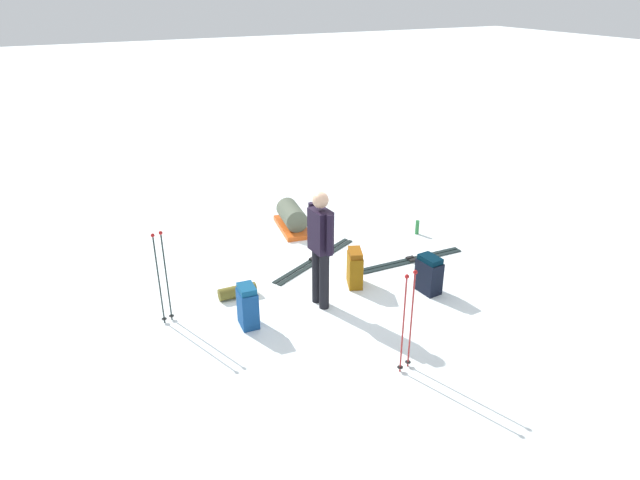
{
  "coord_description": "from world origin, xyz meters",
  "views": [
    {
      "loc": [
        3.33,
        6.74,
        4.2
      ],
      "look_at": [
        0.0,
        0.0,
        0.7
      ],
      "focal_mm": 31.34,
      "sensor_mm": 36.0,
      "label": 1
    }
  ],
  "objects_px": {
    "ski_poles_planted_far": "(162,273)",
    "sleeping_mat_rolled": "(237,291)",
    "thermos_bottle": "(417,227)",
    "ski_pair_far": "(411,260)",
    "skier_standing": "(321,244)",
    "ski_pair_near": "(315,260)",
    "backpack_bright": "(355,268)",
    "backpack_small_spare": "(248,306)",
    "gear_sled": "(292,218)",
    "ski_poles_planted_near": "(408,317)",
    "backpack_large_dark": "(429,275)"
  },
  "relations": [
    {
      "from": "backpack_bright",
      "to": "gear_sled",
      "type": "bearing_deg",
      "value": -89.83
    },
    {
      "from": "ski_poles_planted_far",
      "to": "thermos_bottle",
      "type": "height_order",
      "value": "ski_poles_planted_far"
    },
    {
      "from": "backpack_bright",
      "to": "gear_sled",
      "type": "height_order",
      "value": "backpack_bright"
    },
    {
      "from": "backpack_small_spare",
      "to": "ski_poles_planted_far",
      "type": "relative_size",
      "value": 0.45
    },
    {
      "from": "ski_pair_near",
      "to": "sleeping_mat_rolled",
      "type": "relative_size",
      "value": 3.34
    },
    {
      "from": "gear_sled",
      "to": "ski_poles_planted_far",
      "type": "bearing_deg",
      "value": 37.21
    },
    {
      "from": "backpack_bright",
      "to": "backpack_small_spare",
      "type": "height_order",
      "value": "backpack_small_spare"
    },
    {
      "from": "backpack_bright",
      "to": "ski_poles_planted_far",
      "type": "bearing_deg",
      "value": -5.12
    },
    {
      "from": "skier_standing",
      "to": "sleeping_mat_rolled",
      "type": "height_order",
      "value": "skier_standing"
    },
    {
      "from": "sleeping_mat_rolled",
      "to": "thermos_bottle",
      "type": "height_order",
      "value": "thermos_bottle"
    },
    {
      "from": "skier_standing",
      "to": "ski_poles_planted_far",
      "type": "distance_m",
      "value": 2.13
    },
    {
      "from": "backpack_large_dark",
      "to": "thermos_bottle",
      "type": "xyz_separation_m",
      "value": [
        -1.07,
        -1.79,
        -0.15
      ]
    },
    {
      "from": "ski_pair_far",
      "to": "backpack_bright",
      "type": "relative_size",
      "value": 3.3
    },
    {
      "from": "skier_standing",
      "to": "ski_poles_planted_far",
      "type": "bearing_deg",
      "value": -14.3
    },
    {
      "from": "backpack_large_dark",
      "to": "sleeping_mat_rolled",
      "type": "height_order",
      "value": "backpack_large_dark"
    },
    {
      "from": "ski_pair_near",
      "to": "thermos_bottle",
      "type": "distance_m",
      "value": 2.15
    },
    {
      "from": "backpack_large_dark",
      "to": "gear_sled",
      "type": "bearing_deg",
      "value": -73.54
    },
    {
      "from": "ski_pair_near",
      "to": "backpack_large_dark",
      "type": "relative_size",
      "value": 3.2
    },
    {
      "from": "skier_standing",
      "to": "ski_pair_near",
      "type": "bearing_deg",
      "value": -112.61
    },
    {
      "from": "skier_standing",
      "to": "sleeping_mat_rolled",
      "type": "relative_size",
      "value": 3.09
    },
    {
      "from": "ski_poles_planted_near",
      "to": "thermos_bottle",
      "type": "relative_size",
      "value": 5.02
    },
    {
      "from": "backpack_large_dark",
      "to": "ski_poles_planted_far",
      "type": "height_order",
      "value": "ski_poles_planted_far"
    },
    {
      "from": "skier_standing",
      "to": "ski_poles_planted_near",
      "type": "bearing_deg",
      "value": 97.78
    },
    {
      "from": "backpack_large_dark",
      "to": "ski_poles_planted_near",
      "type": "height_order",
      "value": "ski_poles_planted_near"
    },
    {
      "from": "ski_pair_near",
      "to": "backpack_bright",
      "type": "bearing_deg",
      "value": 100.96
    },
    {
      "from": "backpack_large_dark",
      "to": "backpack_bright",
      "type": "xyz_separation_m",
      "value": [
        0.88,
        -0.65,
        0.0
      ]
    },
    {
      "from": "ski_pair_near",
      "to": "skier_standing",
      "type": "bearing_deg",
      "value": 67.39
    },
    {
      "from": "backpack_small_spare",
      "to": "thermos_bottle",
      "type": "distance_m",
      "value": 4.04
    },
    {
      "from": "skier_standing",
      "to": "backpack_bright",
      "type": "xyz_separation_m",
      "value": [
        -0.71,
        -0.28,
        -0.67
      ]
    },
    {
      "from": "ski_pair_near",
      "to": "ski_pair_far",
      "type": "relative_size",
      "value": 0.96
    },
    {
      "from": "backpack_bright",
      "to": "gear_sled",
      "type": "xyz_separation_m",
      "value": [
        0.01,
        -2.34,
        -0.06
      ]
    },
    {
      "from": "ski_poles_planted_near",
      "to": "sleeping_mat_rolled",
      "type": "distance_m",
      "value": 2.84
    },
    {
      "from": "ski_poles_planted_near",
      "to": "sleeping_mat_rolled",
      "type": "height_order",
      "value": "ski_poles_planted_near"
    },
    {
      "from": "thermos_bottle",
      "to": "ski_pair_far",
      "type": "bearing_deg",
      "value": 50.27
    },
    {
      "from": "ski_poles_planted_far",
      "to": "sleeping_mat_rolled",
      "type": "xyz_separation_m",
      "value": [
        -1.05,
        -0.2,
        -0.64
      ]
    },
    {
      "from": "ski_pair_far",
      "to": "thermos_bottle",
      "type": "distance_m",
      "value": 1.11
    },
    {
      "from": "skier_standing",
      "to": "ski_pair_near",
      "type": "relative_size",
      "value": 0.93
    },
    {
      "from": "skier_standing",
      "to": "ski_pair_far",
      "type": "height_order",
      "value": "skier_standing"
    },
    {
      "from": "backpack_small_spare",
      "to": "ski_poles_planted_far",
      "type": "distance_m",
      "value": 1.2
    },
    {
      "from": "backpack_bright",
      "to": "ski_poles_planted_near",
      "type": "height_order",
      "value": "ski_poles_planted_near"
    },
    {
      "from": "ski_poles_planted_near",
      "to": "backpack_small_spare",
      "type": "bearing_deg",
      "value": -51.77
    },
    {
      "from": "ski_poles_planted_near",
      "to": "backpack_large_dark",
      "type": "bearing_deg",
      "value": -134.47
    },
    {
      "from": "backpack_large_dark",
      "to": "skier_standing",
      "type": "bearing_deg",
      "value": -13.4
    },
    {
      "from": "ski_pair_near",
      "to": "ski_poles_planted_near",
      "type": "bearing_deg",
      "value": 84.63
    },
    {
      "from": "ski_poles_planted_near",
      "to": "backpack_bright",
      "type": "bearing_deg",
      "value": -103.11
    },
    {
      "from": "backpack_large_dark",
      "to": "sleeping_mat_rolled",
      "type": "xyz_separation_m",
      "value": [
        2.59,
        -1.1,
        -0.19
      ]
    },
    {
      "from": "backpack_small_spare",
      "to": "gear_sled",
      "type": "xyz_separation_m",
      "value": [
        -1.81,
        -2.67,
        -0.07
      ]
    },
    {
      "from": "skier_standing",
      "to": "ski_pair_near",
      "type": "xyz_separation_m",
      "value": [
        -0.52,
        -1.26,
        -0.94
      ]
    },
    {
      "from": "thermos_bottle",
      "to": "backpack_bright",
      "type": "bearing_deg",
      "value": 30.17
    },
    {
      "from": "ski_poles_planted_far",
      "to": "sleeping_mat_rolled",
      "type": "distance_m",
      "value": 1.25
    }
  ]
}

